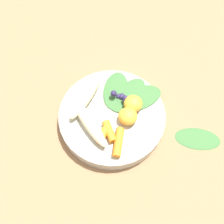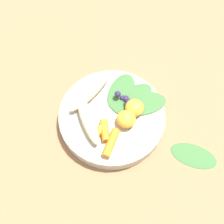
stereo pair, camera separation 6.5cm
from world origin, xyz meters
The scene contains 15 objects.
ground_plane centered at (0.00, 0.00, 0.00)m, with size 2.40×2.40×0.00m, color #99704C.
bowl centered at (0.00, 0.00, 0.02)m, with size 0.24×0.24×0.03m, color #B2AD9E.
banana_peeled_left centered at (-0.06, -0.01, 0.04)m, with size 0.13×0.03×0.03m, color beige.
banana_peeled_right centered at (-0.04, 0.06, 0.04)m, with size 0.13×0.03×0.03m, color beige.
orange_segment_near centered at (0.05, 0.00, 0.05)m, with size 0.04×0.04×0.03m, color #F4A833.
orange_segment_far centered at (0.03, -0.03, 0.05)m, with size 0.04×0.04×0.03m, color #F4A833.
carrot_front centered at (-0.04, -0.04, 0.04)m, with size 0.02×0.02×0.05m, color orange.
carrot_mid_left centered at (-0.02, -0.04, 0.04)m, with size 0.02×0.02×0.05m, color orange.
carrot_mid_right centered at (-0.01, -0.07, 0.04)m, with size 0.02×0.02×0.06m, color orange.
blueberry_pile centered at (0.03, 0.03, 0.04)m, with size 0.04×0.04×0.03m.
coconut_shred_patch centered at (0.04, 0.07, 0.03)m, with size 0.04×0.04×0.00m, color white.
kale_leaf_left centered at (0.06, 0.02, 0.03)m, with size 0.13×0.06×0.01m, color #3D7038.
kale_leaf_right centered at (0.06, 0.04, 0.03)m, with size 0.09×0.05×0.01m, color #3D7038.
kale_leaf_rear centered at (0.03, 0.05, 0.03)m, with size 0.10×0.06×0.01m, color #3D7038.
kale_leaf_stray centered at (0.16, -0.11, 0.00)m, with size 0.10×0.05×0.01m, color #3D7038.
Camera 2 is at (-0.05, -0.30, 0.61)m, focal length 46.73 mm.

